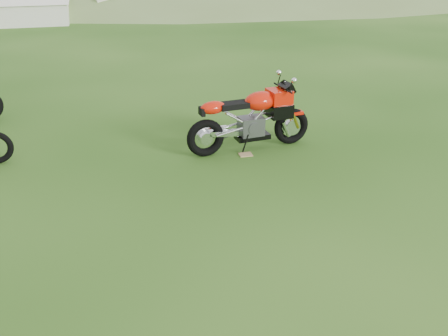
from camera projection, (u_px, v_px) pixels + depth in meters
ground at (247, 217)px, 6.59m from camera, size 120.00×120.00×0.00m
sport_motorcycle at (250, 114)px, 8.43m from camera, size 2.20×0.84×1.28m
plywood_board at (246, 155)px, 8.47m from camera, size 0.26×0.22×0.02m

